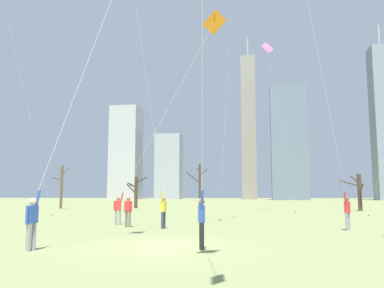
{
  "coord_description": "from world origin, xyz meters",
  "views": [
    {
      "loc": [
        3.06,
        -13.48,
        1.72
      ],
      "look_at": [
        0.0,
        6.0,
        4.2
      ],
      "focal_mm": 37.92,
      "sensor_mm": 36.0,
      "label": 1
    }
  ],
  "objects": [
    {
      "name": "kite_flyer_midfield_right_orange",
      "position": [
        -3.51,
        9.65,
        3.75
      ],
      "size": [
        6.61,
        1.55,
        13.13
      ],
      "color": "gray",
      "rests_on": "ground"
    },
    {
      "name": "kite_flyer_foreground_left_green",
      "position": [
        -3.38,
        -0.52,
        4.05
      ],
      "size": [
        2.8,
        5.62,
        15.48
      ],
      "color": "gray",
      "rests_on": "ground"
    },
    {
      "name": "kite_flyer_midfield_center_blue",
      "position": [
        -1.69,
        5.31,
        3.9
      ],
      "size": [
        0.52,
        11.24,
        18.5
      ],
      "color": "#33384C",
      "rests_on": "ground"
    },
    {
      "name": "skyline_slender_spire",
      "position": [
        -30.51,
        141.6,
        12.63
      ],
      "size": [
        9.85,
        8.04,
        25.25
      ],
      "color": "#9EA3AD",
      "rests_on": "ground"
    },
    {
      "name": "bystander_far_off_by_trees",
      "position": [
        -3.77,
        7.78,
        0.9
      ],
      "size": [
        0.49,
        0.3,
        1.62
      ],
      "color": "#726656",
      "rests_on": "ground"
    },
    {
      "name": "bare_tree_left_of_center",
      "position": [
        -12.37,
        37.62,
        2.19
      ],
      "size": [
        2.66,
        1.76,
        4.05
      ],
      "color": "#423326",
      "rests_on": "ground"
    },
    {
      "name": "bare_tree_center",
      "position": [
        -21.12,
        34.51,
        2.91
      ],
      "size": [
        1.53,
        2.37,
        5.4
      ],
      "color": "brown",
      "rests_on": "ground"
    },
    {
      "name": "kite_flyer_far_back_teal",
      "position": [
        6.68,
        5.22,
        3.13
      ],
      "size": [
        5.86,
        16.38,
        16.67
      ],
      "color": "gray",
      "rests_on": "ground"
    },
    {
      "name": "kite_flyer_midfield_left_red",
      "position": [
        1.53,
        -1.96,
        2.43
      ],
      "size": [
        1.52,
        9.88,
        10.8
      ],
      "color": "black",
      "rests_on": "ground"
    },
    {
      "name": "bare_tree_far_right_edge",
      "position": [
        -3.61,
        34.56,
        2.89
      ],
      "size": [
        2.58,
        1.66,
        5.38
      ],
      "color": "#423326",
      "rests_on": "ground"
    },
    {
      "name": "skyline_wide_slab",
      "position": [
        -48.18,
        142.0,
        18.4
      ],
      "size": [
        10.93,
        11.29,
        36.81
      ],
      "color": "#B2B2B7",
      "rests_on": "ground"
    },
    {
      "name": "distant_kite_drifting_left_pink",
      "position": [
        4.63,
        27.12,
        15.65
      ],
      "size": [
        3.14,
        2.87,
        17.25
      ],
      "color": "pink",
      "rests_on": "ground"
    },
    {
      "name": "skyline_squat_block",
      "position": [
        14.24,
        123.44,
        19.01
      ],
      "size": [
        11.89,
        5.82,
        38.03
      ],
      "color": "slate",
      "rests_on": "ground"
    },
    {
      "name": "bare_tree_right_of_center",
      "position": [
        14.04,
        32.71,
        2.09
      ],
      "size": [
        2.19,
        1.64,
        3.95
      ],
      "color": "#423326",
      "rests_on": "ground"
    },
    {
      "name": "skyline_short_annex",
      "position": [
        0.83,
        141.67,
        27.39
      ],
      "size": [
        5.42,
        9.22,
        63.36
      ],
      "color": "gray",
      "rests_on": "ground"
    },
    {
      "name": "skyline_tall_tower",
      "position": [
        43.92,
        122.15,
        24.81
      ],
      "size": [
        6.82,
        7.33,
        57.24
      ],
      "color": "gray",
      "rests_on": "ground"
    },
    {
      "name": "ground_plane",
      "position": [
        0.0,
        0.0,
        0.0
      ],
      "size": [
        400.0,
        400.0,
        0.0
      ],
      "primitive_type": "plane",
      "color": "#848E56"
    }
  ]
}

